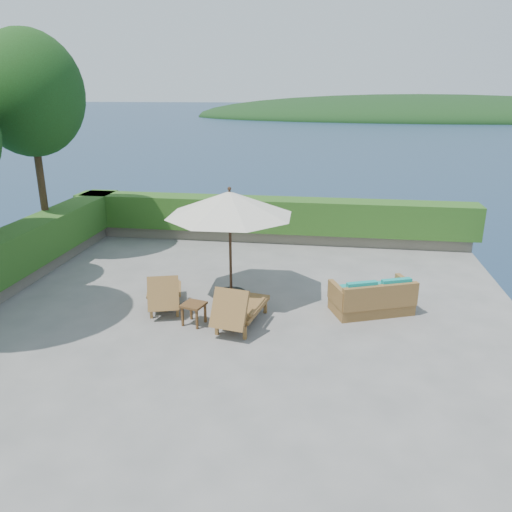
# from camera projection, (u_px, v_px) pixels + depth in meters

# --- Properties ---
(ground) EXTENTS (12.00, 12.00, 0.00)m
(ground) POSITION_uv_depth(u_px,v_px,m) (236.00, 317.00, 10.43)
(ground) COLOR gray
(ground) RESTS_ON ground
(foundation) EXTENTS (12.00, 12.00, 3.00)m
(foundation) POSITION_uv_depth(u_px,v_px,m) (237.00, 381.00, 10.93)
(foundation) COLOR #5E544B
(foundation) RESTS_ON ocean
(ocean) EXTENTS (600.00, 600.00, 0.00)m
(ocean) POSITION_uv_depth(u_px,v_px,m) (238.00, 436.00, 11.39)
(ocean) COLOR #152E41
(ocean) RESTS_ON ground
(offshore_island) EXTENTS (126.00, 57.60, 12.60)m
(offshore_island) POSITION_uv_depth(u_px,v_px,m) (418.00, 118.00, 139.12)
(offshore_island) COLOR black
(offshore_island) RESTS_ON ocean
(planter_wall_far) EXTENTS (12.00, 0.60, 0.36)m
(planter_wall_far) POSITION_uv_depth(u_px,v_px,m) (269.00, 235.00, 15.63)
(planter_wall_far) COLOR slate
(planter_wall_far) RESTS_ON ground
(hedge_far) EXTENTS (12.40, 0.90, 1.00)m
(hedge_far) POSITION_uv_depth(u_px,v_px,m) (270.00, 215.00, 15.42)
(hedge_far) COLOR #234F16
(hedge_far) RESTS_ON planter_wall_far
(tree_far) EXTENTS (2.80, 2.80, 6.03)m
(tree_far) POSITION_uv_depth(u_px,v_px,m) (29.00, 94.00, 12.88)
(tree_far) COLOR #49321C
(tree_far) RESTS_ON ground
(patio_umbrella) EXTENTS (3.77, 3.77, 2.55)m
(patio_umbrella) POSITION_uv_depth(u_px,v_px,m) (230.00, 205.00, 10.79)
(patio_umbrella) COLOR black
(patio_umbrella) RESTS_ON ground
(lounge_left) EXTENTS (1.05, 1.67, 0.90)m
(lounge_left) POSITION_uv_depth(u_px,v_px,m) (164.00, 293.00, 10.71)
(lounge_left) COLOR olive
(lounge_left) RESTS_ON ground
(lounge_right) EXTENTS (0.98, 1.77, 0.97)m
(lounge_right) POSITION_uv_depth(u_px,v_px,m) (239.00, 308.00, 9.90)
(lounge_right) COLOR olive
(lounge_right) RESTS_ON ground
(side_table) EXTENTS (0.52, 0.52, 0.45)m
(side_table) POSITION_uv_depth(u_px,v_px,m) (194.00, 307.00, 10.01)
(side_table) COLOR brown
(side_table) RESTS_ON ground
(wicker_loveseat) EXTENTS (1.87, 1.41, 0.82)m
(wicker_loveseat) POSITION_uv_depth(u_px,v_px,m) (373.00, 299.00, 10.54)
(wicker_loveseat) COLOR olive
(wicker_loveseat) RESTS_ON ground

